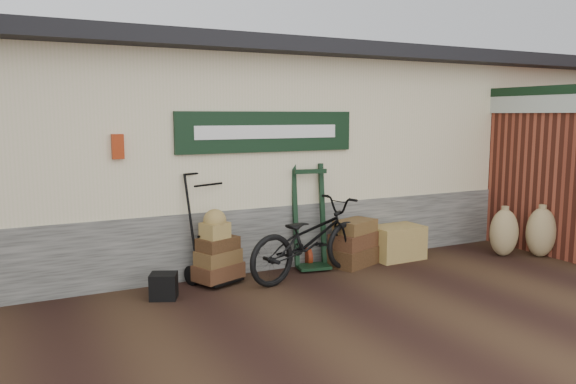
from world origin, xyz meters
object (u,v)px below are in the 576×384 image
object	(u,v)px
wicker_hamper	(397,242)
green_barrow	(310,217)
suitcase_stack	(354,242)
black_trunk	(164,286)
porter_trolley	(209,227)
bicycle	(310,234)

from	to	relation	value
wicker_hamper	green_barrow	bearing A→B (deg)	173.31
suitcase_stack	black_trunk	world-z (taller)	suitcase_stack
porter_trolley	suitcase_stack	world-z (taller)	porter_trolley
suitcase_stack	wicker_hamper	xyz separation A→B (m)	(0.77, -0.01, -0.08)
porter_trolley	suitcase_stack	size ratio (longest dim) A/B	1.94
green_barrow	suitcase_stack	world-z (taller)	green_barrow
suitcase_stack	wicker_hamper	size ratio (longest dim) A/B	0.97
wicker_hamper	bicycle	size ratio (longest dim) A/B	0.39
porter_trolley	green_barrow	bearing A→B (deg)	-21.69
suitcase_stack	black_trunk	distance (m)	2.90
wicker_hamper	black_trunk	xyz separation A→B (m)	(-3.65, -0.26, -0.10)
porter_trolley	black_trunk	bearing A→B (deg)	-171.24
porter_trolley	wicker_hamper	xyz separation A→B (m)	(2.92, -0.17, -0.48)
porter_trolley	suitcase_stack	bearing A→B (deg)	-25.76
green_barrow	suitcase_stack	xyz separation A→B (m)	(0.65, -0.15, -0.41)
suitcase_stack	wicker_hamper	bearing A→B (deg)	-0.99
green_barrow	bicycle	distance (m)	0.50
porter_trolley	bicycle	bearing A→B (deg)	-39.66
porter_trolley	wicker_hamper	size ratio (longest dim) A/B	1.88
suitcase_stack	bicycle	distance (m)	0.95
porter_trolley	wicker_hamper	bearing A→B (deg)	-24.95
green_barrow	porter_trolley	bearing A→B (deg)	-169.93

